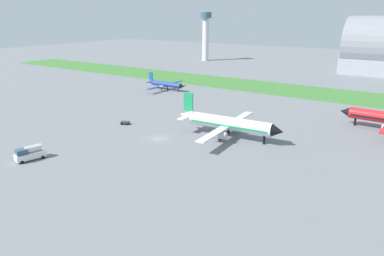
{
  "coord_description": "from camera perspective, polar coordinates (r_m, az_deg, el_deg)",
  "views": [
    {
      "loc": [
        57.89,
        -69.56,
        31.44
      ],
      "look_at": [
        7.63,
        4.77,
        3.0
      ],
      "focal_mm": 33.42,
      "sensor_mm": 36.0,
      "label": 1
    }
  ],
  "objects": [
    {
      "name": "fuel_truck_near_gate",
      "position": [
        88.93,
        -24.47,
        -3.69
      ],
      "size": [
        3.95,
        6.89,
        3.29
      ],
      "rotation": [
        0.0,
        0.0,
        4.46
      ],
      "color": "white",
      "rests_on": "ground_plane"
    },
    {
      "name": "ground_plane",
      "position": [
        95.8,
        -5.39,
        -1.65
      ],
      "size": [
        600.0,
        600.0,
        0.0
      ],
      "primitive_type": "plane",
      "color": "slate"
    },
    {
      "name": "grass_taxiway_strip",
      "position": [
        165.67,
        13.06,
        6.21
      ],
      "size": [
        360.0,
        28.0,
        0.08
      ],
      "primitive_type": "cube",
      "color": "#3D7533",
      "rests_on": "ground_plane"
    },
    {
      "name": "airplane_taxiing_turboprop",
      "position": [
        157.87,
        -4.25,
        7.01
      ],
      "size": [
        20.15,
        23.57,
        7.07
      ],
      "rotation": [
        0.0,
        0.0,
        0.0
      ],
      "color": "navy",
      "rests_on": "ground_plane"
    },
    {
      "name": "control_tower",
      "position": [
        261.92,
        2.19,
        15.04
      ],
      "size": [
        8.0,
        8.0,
        33.36
      ],
      "color": "silver",
      "rests_on": "ground_plane"
    },
    {
      "name": "baggage_cart_midfield",
      "position": [
        109.3,
        -10.62,
        0.87
      ],
      "size": [
        2.87,
        2.52,
        0.9
      ],
      "rotation": [
        0.0,
        0.0,
        0.39
      ],
      "color": "#2D333D",
      "rests_on": "ground_plane"
    },
    {
      "name": "airplane_midfield_jet",
      "position": [
        95.34,
        5.74,
        0.72
      ],
      "size": [
        30.28,
        30.85,
        10.9
      ],
      "rotation": [
        0.0,
        0.0,
        0.06
      ],
      "color": "silver",
      "rests_on": "ground_plane"
    }
  ]
}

